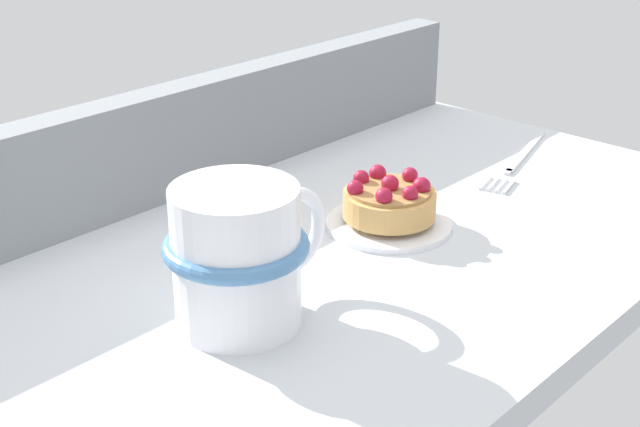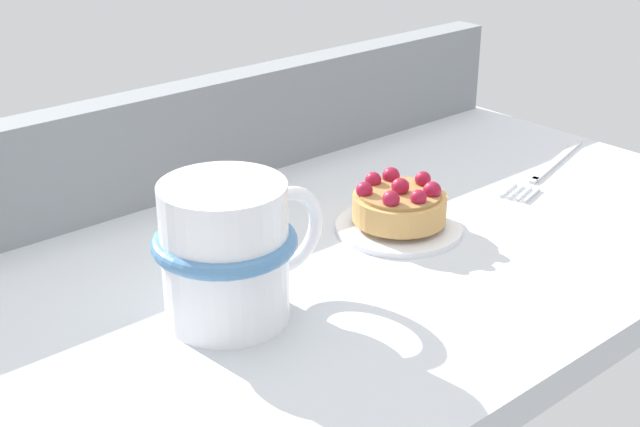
# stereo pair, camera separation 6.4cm
# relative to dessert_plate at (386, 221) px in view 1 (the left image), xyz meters

# --- Properties ---
(ground_plane) EXTENTS (0.74, 0.41, 0.03)m
(ground_plane) POSITION_rel_dessert_plate_xyz_m (-0.06, -0.00, -0.02)
(ground_plane) COLOR silver
(window_rail_back) EXTENTS (0.72, 0.03, 0.10)m
(window_rail_back) POSITION_rel_dessert_plate_xyz_m (-0.06, 0.19, 0.04)
(window_rail_back) COLOR gray
(window_rail_back) RESTS_ON ground_plane
(dessert_plate) EXTENTS (0.10, 0.10, 0.01)m
(dessert_plate) POSITION_rel_dessert_plate_xyz_m (0.00, 0.00, 0.00)
(dessert_plate) COLOR white
(dessert_plate) RESTS_ON ground_plane
(raspberry_tart) EXTENTS (0.08, 0.08, 0.04)m
(raspberry_tart) POSITION_rel_dessert_plate_xyz_m (0.00, -0.00, 0.02)
(raspberry_tart) COLOR tan
(raspberry_tart) RESTS_ON dessert_plate
(coffee_mug) EXTENTS (0.13, 0.10, 0.10)m
(coffee_mug) POSITION_rel_dessert_plate_xyz_m (-0.18, -0.02, 0.04)
(coffee_mug) COLOR white
(coffee_mug) RESTS_ON ground_plane
(dessert_fork) EXTENTS (0.18, 0.06, 0.01)m
(dessert_fork) POSITION_rel_dessert_plate_xyz_m (0.20, -0.00, -0.00)
(dessert_fork) COLOR silver
(dessert_fork) RESTS_ON ground_plane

